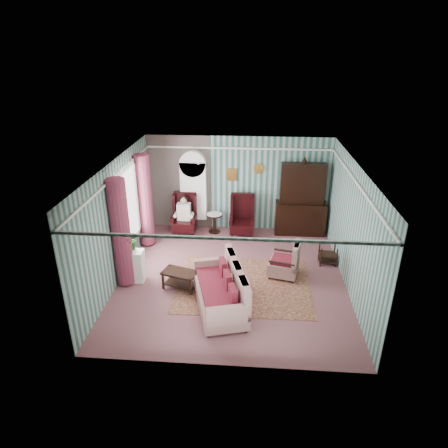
# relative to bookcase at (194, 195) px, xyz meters

# --- Properties ---
(floor) EXTENTS (6.00, 6.00, 0.00)m
(floor) POSITION_rel_bookcase_xyz_m (1.35, -2.84, -1.12)
(floor) COLOR brown
(floor) RESTS_ON ground
(room_shell) EXTENTS (5.53, 6.02, 2.91)m
(room_shell) POSITION_rel_bookcase_xyz_m (0.73, -2.66, 0.89)
(room_shell) COLOR #39685E
(room_shell) RESTS_ON ground
(bookcase) EXTENTS (0.80, 0.28, 2.24)m
(bookcase) POSITION_rel_bookcase_xyz_m (0.00, 0.00, 0.00)
(bookcase) COLOR white
(bookcase) RESTS_ON floor
(dresser_hutch) EXTENTS (1.50, 0.56, 2.36)m
(dresser_hutch) POSITION_rel_bookcase_xyz_m (3.25, -0.12, 0.06)
(dresser_hutch) COLOR black
(dresser_hutch) RESTS_ON floor
(wingback_left) EXTENTS (0.76, 0.80, 1.25)m
(wingback_left) POSITION_rel_bookcase_xyz_m (-0.25, -0.39, -0.50)
(wingback_left) COLOR black
(wingback_left) RESTS_ON floor
(wingback_right) EXTENTS (0.76, 0.80, 1.25)m
(wingback_right) POSITION_rel_bookcase_xyz_m (1.50, -0.39, -0.50)
(wingback_right) COLOR black
(wingback_right) RESTS_ON floor
(seated_woman) EXTENTS (0.44, 0.40, 1.18)m
(seated_woman) POSITION_rel_bookcase_xyz_m (-0.25, -0.39, -0.53)
(seated_woman) COLOR white
(seated_woman) RESTS_ON floor
(round_side_table) EXTENTS (0.50, 0.50, 0.60)m
(round_side_table) POSITION_rel_bookcase_xyz_m (0.65, -0.24, -0.82)
(round_side_table) COLOR black
(round_side_table) RESTS_ON floor
(nest_table) EXTENTS (0.45, 0.38, 0.54)m
(nest_table) POSITION_rel_bookcase_xyz_m (3.82, -1.94, -0.85)
(nest_table) COLOR black
(nest_table) RESTS_ON floor
(plant_stand) EXTENTS (0.55, 0.35, 0.80)m
(plant_stand) POSITION_rel_bookcase_xyz_m (-1.05, -3.14, -0.72)
(plant_stand) COLOR white
(plant_stand) RESTS_ON floor
(rug) EXTENTS (3.20, 2.60, 0.01)m
(rug) POSITION_rel_bookcase_xyz_m (1.65, -3.14, -1.11)
(rug) COLOR #4C2119
(rug) RESTS_ON floor
(sofa) EXTENTS (1.47, 2.26, 1.11)m
(sofa) POSITION_rel_bookcase_xyz_m (1.15, -4.10, -0.57)
(sofa) COLOR #BCB491
(sofa) RESTS_ON floor
(floral_armchair) EXTENTS (0.98, 0.94, 0.93)m
(floral_armchair) POSITION_rel_bookcase_xyz_m (2.62, -2.64, -0.66)
(floral_armchair) COLOR #BCB491
(floral_armchair) RESTS_ON floor
(coffee_table) EXTENTS (0.92, 0.68, 0.45)m
(coffee_table) POSITION_rel_bookcase_xyz_m (0.16, -3.40, -0.90)
(coffee_table) COLOR black
(coffee_table) RESTS_ON floor
(potted_plant_a) EXTENTS (0.41, 0.36, 0.44)m
(potted_plant_a) POSITION_rel_bookcase_xyz_m (-1.14, -3.28, -0.10)
(potted_plant_a) COLOR #234916
(potted_plant_a) RESTS_ON plant_stand
(potted_plant_b) EXTENTS (0.33, 0.30, 0.49)m
(potted_plant_b) POSITION_rel_bookcase_xyz_m (-1.03, -3.06, -0.07)
(potted_plant_b) COLOR #1A4816
(potted_plant_b) RESTS_ON plant_stand
(potted_plant_c) EXTENTS (0.26, 0.26, 0.41)m
(potted_plant_c) POSITION_rel_bookcase_xyz_m (-1.13, -3.04, -0.11)
(potted_plant_c) COLOR #174916
(potted_plant_c) RESTS_ON plant_stand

